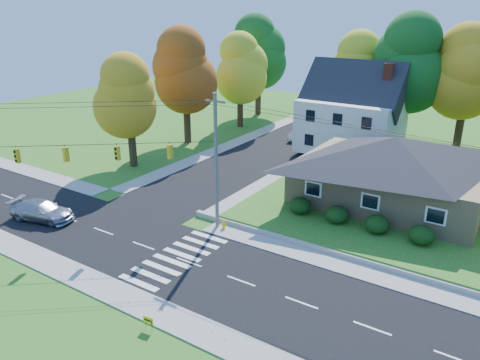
# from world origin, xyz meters

# --- Properties ---
(ground) EXTENTS (120.00, 120.00, 0.00)m
(ground) POSITION_xyz_m (0.00, 0.00, 0.00)
(ground) COLOR #3D7923
(road_main) EXTENTS (90.00, 8.00, 0.02)m
(road_main) POSITION_xyz_m (0.00, 0.00, 0.01)
(road_main) COLOR black
(road_main) RESTS_ON ground
(road_cross) EXTENTS (8.00, 44.00, 0.02)m
(road_cross) POSITION_xyz_m (-8.00, 26.00, 0.01)
(road_cross) COLOR black
(road_cross) RESTS_ON ground
(sidewalk_north) EXTENTS (90.00, 2.00, 0.08)m
(sidewalk_north) POSITION_xyz_m (0.00, 5.00, 0.04)
(sidewalk_north) COLOR #9C9A90
(sidewalk_north) RESTS_ON ground
(sidewalk_south) EXTENTS (90.00, 2.00, 0.08)m
(sidewalk_south) POSITION_xyz_m (0.00, -5.00, 0.04)
(sidewalk_south) COLOR #9C9A90
(sidewalk_south) RESTS_ON ground
(lawn) EXTENTS (30.00, 30.00, 0.50)m
(lawn) POSITION_xyz_m (13.00, 21.00, 0.25)
(lawn) COLOR #3D7923
(lawn) RESTS_ON ground
(ranch_house) EXTENTS (14.60, 10.60, 5.40)m
(ranch_house) POSITION_xyz_m (8.00, 16.00, 3.27)
(ranch_house) COLOR tan
(ranch_house) RESTS_ON lawn
(colonial_house) EXTENTS (10.40, 8.40, 9.60)m
(colonial_house) POSITION_xyz_m (0.04, 28.00, 4.58)
(colonial_house) COLOR silver
(colonial_house) RESTS_ON lawn
(hedge_row) EXTENTS (10.70, 1.70, 1.27)m
(hedge_row) POSITION_xyz_m (7.50, 9.80, 1.14)
(hedge_row) COLOR #163A10
(hedge_row) RESTS_ON lawn
(traffic_infrastructure) EXTENTS (38.10, 10.66, 10.00)m
(traffic_infrastructure) POSITION_xyz_m (-0.15, 1.35, 5.15)
(traffic_infrastructure) COLOR #666059
(traffic_infrastructure) RESTS_ON ground
(tree_lot_0) EXTENTS (6.72, 6.72, 12.51)m
(tree_lot_0) POSITION_xyz_m (-2.00, 34.00, 8.31)
(tree_lot_0) COLOR #3F2A19
(tree_lot_0) RESTS_ON lawn
(tree_lot_1) EXTENTS (7.84, 7.84, 14.60)m
(tree_lot_1) POSITION_xyz_m (4.00, 33.00, 9.61)
(tree_lot_1) COLOR #3F2A19
(tree_lot_1) RESTS_ON lawn
(tree_lot_2) EXTENTS (7.28, 7.28, 13.56)m
(tree_lot_2) POSITION_xyz_m (10.00, 34.00, 8.96)
(tree_lot_2) COLOR #3F2A19
(tree_lot_2) RESTS_ON lawn
(tree_west_0) EXTENTS (6.16, 6.16, 11.47)m
(tree_west_0) POSITION_xyz_m (-17.00, 12.00, 7.15)
(tree_west_0) COLOR #3F2A19
(tree_west_0) RESTS_ON ground
(tree_west_1) EXTENTS (7.28, 7.28, 13.56)m
(tree_west_1) POSITION_xyz_m (-18.00, 22.00, 8.46)
(tree_west_1) COLOR #3F2A19
(tree_west_1) RESTS_ON ground
(tree_west_2) EXTENTS (6.72, 6.72, 12.51)m
(tree_west_2) POSITION_xyz_m (-17.00, 32.00, 7.81)
(tree_west_2) COLOR #3F2A19
(tree_west_2) RESTS_ON ground
(tree_west_3) EXTENTS (7.84, 7.84, 14.60)m
(tree_west_3) POSITION_xyz_m (-19.00, 40.00, 9.11)
(tree_west_3) COLOR #3F2A19
(tree_west_3) RESTS_ON ground
(silver_sedan) EXTENTS (5.47, 3.24, 1.49)m
(silver_sedan) POSITION_xyz_m (-13.46, -1.16, 0.76)
(silver_sedan) COLOR #9DA0AD
(silver_sedan) RESTS_ON road_main
(white_car) EXTENTS (1.99, 4.68, 1.50)m
(white_car) POSITION_xyz_m (-7.22, 30.47, 0.77)
(white_car) COLOR silver
(white_car) RESTS_ON road_cross
(fire_hydrant) EXTENTS (0.40, 0.31, 0.69)m
(fire_hydrant) POSITION_xyz_m (-0.88, 5.16, 0.33)
(fire_hydrant) COLOR #DCC200
(fire_hydrant) RESTS_ON ground
(yard_sign) EXTENTS (0.61, 0.11, 0.76)m
(yard_sign) POSITION_xyz_m (2.49, -6.29, 0.54)
(yard_sign) COLOR black
(yard_sign) RESTS_ON ground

